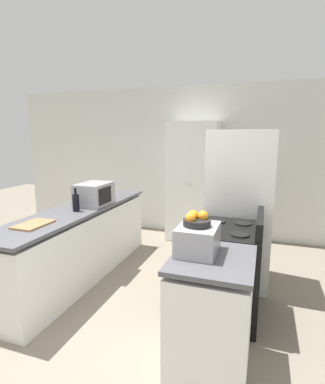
{
  "coord_description": "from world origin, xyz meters",
  "views": [
    {
      "loc": [
        1.22,
        -1.62,
        1.77
      ],
      "look_at": [
        0.0,
        1.95,
        1.05
      ],
      "focal_mm": 28.0,
      "sensor_mm": 36.0,
      "label": 1
    }
  ],
  "objects_px": {
    "pantry_cabinet": "(193,182)",
    "fruit_bowl": "(196,220)",
    "stove": "(226,270)",
    "microwave": "(94,194)",
    "wine_bottle": "(76,202)",
    "toaster_oven": "(198,239)",
    "refrigerator": "(240,208)"
  },
  "relations": [
    {
      "from": "pantry_cabinet",
      "to": "wine_bottle",
      "type": "relative_size",
      "value": 7.23
    },
    {
      "from": "microwave",
      "to": "toaster_oven",
      "type": "xyz_separation_m",
      "value": [
        1.58,
        -1.13,
        -0.03
      ]
    },
    {
      "from": "microwave",
      "to": "toaster_oven",
      "type": "relative_size",
      "value": 1.28
    },
    {
      "from": "toaster_oven",
      "to": "fruit_bowl",
      "type": "xyz_separation_m",
      "value": [
        -0.01,
        0.0,
        0.15
      ]
    },
    {
      "from": "pantry_cabinet",
      "to": "wine_bottle",
      "type": "bearing_deg",
      "value": -115.2
    },
    {
      "from": "pantry_cabinet",
      "to": "fruit_bowl",
      "type": "relative_size",
      "value": 9.6
    },
    {
      "from": "microwave",
      "to": "fruit_bowl",
      "type": "relative_size",
      "value": 2.29
    },
    {
      "from": "stove",
      "to": "wine_bottle",
      "type": "distance_m",
      "value": 1.85
    },
    {
      "from": "microwave",
      "to": "stove",
      "type": "bearing_deg",
      "value": -13.89
    },
    {
      "from": "stove",
      "to": "pantry_cabinet",
      "type": "bearing_deg",
      "value": 112.01
    },
    {
      "from": "pantry_cabinet",
      "to": "wine_bottle",
      "type": "distance_m",
      "value": 2.19
    },
    {
      "from": "microwave",
      "to": "fruit_bowl",
      "type": "bearing_deg",
      "value": -35.61
    },
    {
      "from": "stove",
      "to": "refrigerator",
      "type": "relative_size",
      "value": 0.58
    },
    {
      "from": "stove",
      "to": "toaster_oven",
      "type": "relative_size",
      "value": 2.85
    },
    {
      "from": "pantry_cabinet",
      "to": "stove",
      "type": "xyz_separation_m",
      "value": [
        0.83,
        -2.06,
        -0.54
      ]
    },
    {
      "from": "stove",
      "to": "wine_bottle",
      "type": "bearing_deg",
      "value": 177.41
    },
    {
      "from": "wine_bottle",
      "to": "toaster_oven",
      "type": "relative_size",
      "value": 0.74
    },
    {
      "from": "fruit_bowl",
      "to": "refrigerator",
      "type": "bearing_deg",
      "value": 82.03
    },
    {
      "from": "refrigerator",
      "to": "microwave",
      "type": "xyz_separation_m",
      "value": [
        -1.78,
        -0.35,
        0.12
      ]
    },
    {
      "from": "toaster_oven",
      "to": "fruit_bowl",
      "type": "relative_size",
      "value": 1.79
    },
    {
      "from": "refrigerator",
      "to": "fruit_bowl",
      "type": "height_order",
      "value": "refrigerator"
    },
    {
      "from": "stove",
      "to": "refrigerator",
      "type": "height_order",
      "value": "refrigerator"
    },
    {
      "from": "wine_bottle",
      "to": "fruit_bowl",
      "type": "relative_size",
      "value": 1.33
    },
    {
      "from": "pantry_cabinet",
      "to": "stove",
      "type": "distance_m",
      "value": 2.29
    },
    {
      "from": "microwave",
      "to": "wine_bottle",
      "type": "bearing_deg",
      "value": -95.74
    },
    {
      "from": "stove",
      "to": "fruit_bowl",
      "type": "relative_size",
      "value": 5.08
    },
    {
      "from": "fruit_bowl",
      "to": "wine_bottle",
      "type": "bearing_deg",
      "value": 154.18
    },
    {
      "from": "toaster_oven",
      "to": "refrigerator",
      "type": "bearing_deg",
      "value": 82.55
    },
    {
      "from": "stove",
      "to": "wine_bottle",
      "type": "height_order",
      "value": "wine_bottle"
    },
    {
      "from": "microwave",
      "to": "fruit_bowl",
      "type": "distance_m",
      "value": 1.94
    },
    {
      "from": "refrigerator",
      "to": "fruit_bowl",
      "type": "xyz_separation_m",
      "value": [
        -0.21,
        -1.48,
        0.23
      ]
    },
    {
      "from": "microwave",
      "to": "toaster_oven",
      "type": "bearing_deg",
      "value": -35.43
    }
  ]
}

